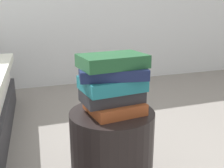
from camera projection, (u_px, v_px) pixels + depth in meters
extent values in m
cylinder|color=black|center=(112.00, 155.00, 1.25)|extent=(0.38, 0.38, 0.43)
cube|color=#994723|center=(114.00, 106.00, 1.19)|extent=(0.24, 0.23, 0.05)
cube|color=#28282D|center=(112.00, 96.00, 1.16)|extent=(0.27, 0.18, 0.05)
cube|color=#1E727F|center=(113.00, 84.00, 1.15)|extent=(0.27, 0.21, 0.05)
cube|color=#19234C|center=(113.00, 73.00, 1.13)|extent=(0.30, 0.21, 0.05)
cube|color=#1E512D|center=(113.00, 61.00, 1.12)|extent=(0.29, 0.20, 0.05)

